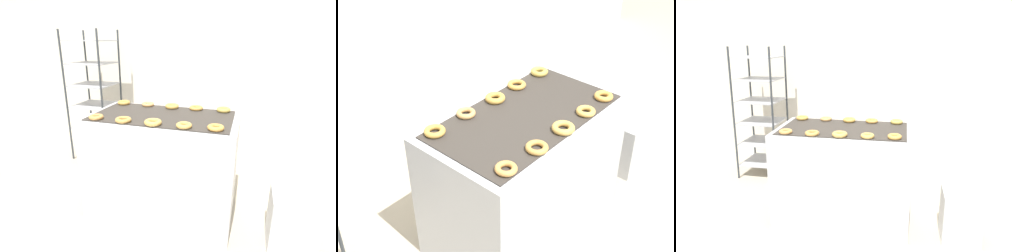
# 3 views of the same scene
# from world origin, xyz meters

# --- Properties ---
(fryer_machine) EXTENTS (1.24, 0.71, 0.91)m
(fryer_machine) POSITION_xyz_m (0.00, 0.60, 0.45)
(fryer_machine) COLOR #B7BABF
(fryer_machine) RESTS_ON ground_plane
(glaze_bin) EXTENTS (0.33, 0.31, 0.43)m
(glaze_bin) POSITION_xyz_m (1.07, 0.44, 0.22)
(glaze_bin) COLOR #B7BABF
(glaze_bin) RESTS_ON ground_plane
(donut_near_leftmost) EXTENTS (0.12, 0.12, 0.03)m
(donut_near_leftmost) POSITION_xyz_m (-0.47, 0.35, 0.92)
(donut_near_leftmost) COLOR #D4944B
(donut_near_leftmost) RESTS_ON fryer_machine
(donut_near_left) EXTENTS (0.12, 0.12, 0.03)m
(donut_near_left) POSITION_xyz_m (-0.23, 0.34, 0.92)
(donut_near_left) COLOR #CA9447
(donut_near_left) RESTS_ON fryer_machine
(donut_near_center) EXTENTS (0.13, 0.13, 0.04)m
(donut_near_center) POSITION_xyz_m (0.01, 0.34, 0.93)
(donut_near_center) COLOR gold
(donut_near_center) RESTS_ON fryer_machine
(donut_near_right) EXTENTS (0.12, 0.12, 0.03)m
(donut_near_right) POSITION_xyz_m (0.25, 0.34, 0.93)
(donut_near_right) COLOR gold
(donut_near_right) RESTS_ON fryer_machine
(donut_near_rightmost) EXTENTS (0.12, 0.12, 0.03)m
(donut_near_rightmost) POSITION_xyz_m (0.47, 0.36, 0.93)
(donut_near_rightmost) COLOR gold
(donut_near_rightmost) RESTS_ON fryer_machine
(donut_far_leftmost) EXTENTS (0.12, 0.12, 0.03)m
(donut_far_leftmost) POSITION_xyz_m (-0.48, 0.86, 0.93)
(donut_far_leftmost) COLOR gold
(donut_far_leftmost) RESTS_ON fryer_machine
(donut_far_left) EXTENTS (0.11, 0.11, 0.03)m
(donut_far_left) POSITION_xyz_m (-0.23, 0.86, 0.92)
(donut_far_left) COLOR tan
(donut_far_left) RESTS_ON fryer_machine
(donut_far_center) EXTENTS (0.12, 0.12, 0.04)m
(donut_far_center) POSITION_xyz_m (0.01, 0.85, 0.93)
(donut_far_center) COLOR gold
(donut_far_center) RESTS_ON fryer_machine
(donut_far_right) EXTENTS (0.12, 0.12, 0.03)m
(donut_far_right) POSITION_xyz_m (0.23, 0.86, 0.92)
(donut_far_right) COLOR gold
(donut_far_right) RESTS_ON fryer_machine
(donut_far_rightmost) EXTENTS (0.12, 0.12, 0.04)m
(donut_far_rightmost) POSITION_xyz_m (0.47, 0.86, 0.93)
(donut_far_rightmost) COLOR gold
(donut_far_rightmost) RESTS_ON fryer_machine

